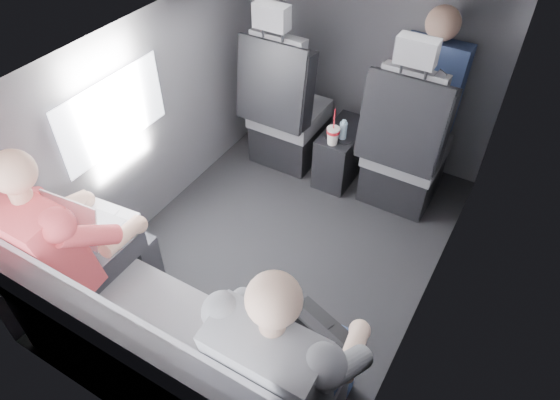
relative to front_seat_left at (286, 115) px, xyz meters
The scene contains 19 objects.
floor 1.03m from the front_seat_left, 61.81° to the right, with size 2.60×2.60×0.00m, color black.
ceiling 1.34m from the front_seat_left, 61.81° to the right, with size 2.60×2.60×0.00m, color #B2B2AD.
panel_left 0.99m from the front_seat_left, 118.19° to the right, with size 0.02×2.60×1.35m, color #56565B.
panel_right 1.61m from the front_seat_left, 31.88° to the right, with size 0.02×2.60×1.35m, color #56565B.
panel_front 0.70m from the front_seat_left, 45.65° to the left, with size 1.80×0.02×1.35m, color #56565B.
panel_back 2.20m from the front_seat_left, 78.12° to the right, with size 1.80×0.02×1.35m, color #56565B.
side_window 1.32m from the front_seat_left, 110.67° to the right, with size 0.02×0.75×0.42m, color white.
seatbelt 1.00m from the front_seat_left, 10.68° to the right, with size 0.05×0.01×0.65m, color black.
front_seat_left is the anchor object (origin of this frame).
front_seat_right 0.90m from the front_seat_left, ahead, with size 0.52×0.58×1.26m.
center_console 0.49m from the front_seat_left, ahead, with size 0.24×0.48×0.41m.
rear_bench 1.96m from the front_seat_left, 76.69° to the right, with size 1.60×0.57×0.92m.
soda_cup 0.47m from the front_seat_left, 17.81° to the right, with size 0.09×0.09×0.27m.
water_bottle 0.49m from the front_seat_left, ahead, with size 0.05×0.05×0.15m.
laptop_white 1.67m from the front_seat_left, 96.54° to the right, with size 0.36×0.34×0.25m.
laptop_black 2.00m from the front_seat_left, 57.22° to the right, with size 0.36×0.36×0.22m.
passenger_rear_left 1.83m from the front_seat_left, 94.32° to the right, with size 0.52×0.63×1.25m.
passenger_rear_right 2.11m from the front_seat_left, 59.74° to the right, with size 0.51×0.63×1.24m.
passenger_front_right 1.01m from the front_seat_left, 15.84° to the left, with size 0.41×0.41×0.86m.
Camera 1 is at (1.08, -1.84, 2.39)m, focal length 32.00 mm.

